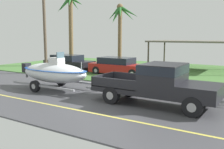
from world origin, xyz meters
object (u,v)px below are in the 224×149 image
Objects in this scene: parked_sedan_far at (118,66)px; palm_tree_far_left at (70,15)px; boat_on_trailer at (54,72)px; parked_sedan_near at (69,63)px; pickup_truck_towing at (162,83)px; utility_pole at (45,23)px; palm_tree_near_right at (120,20)px; carport_awning at (195,42)px.

palm_tree_far_left reaches higher than parked_sedan_far.
parked_sedan_near is (-4.91, 6.76, -0.32)m from boat_on_trailer.
utility_pole is (-11.73, 4.33, 3.07)m from pickup_truck_towing.
pickup_truck_towing is 0.97× the size of palm_tree_near_right.
carport_awning reaches higher than parked_sedan_near.
boat_on_trailer is at bearing -54.00° from parked_sedan_near.
palm_tree_far_left is (-6.67, 9.12, 4.08)m from boat_on_trailer.
pickup_truck_towing is 16.56m from palm_tree_far_left.
utility_pole reaches higher than parked_sedan_far.
carport_awning is at bearing 41.87° from utility_pole.
utility_pole is (-5.19, 4.33, 3.11)m from boat_on_trailer.
boat_on_trailer is 0.72× the size of utility_pole.
parked_sedan_near is 0.77× the size of palm_tree_near_right.
utility_pole is (-0.28, -2.43, 3.44)m from parked_sedan_near.
utility_pole is (1.49, -4.79, -0.97)m from palm_tree_far_left.
boat_on_trailer is 8.36m from parked_sedan_near.
pickup_truck_towing is at bearing -34.60° from palm_tree_far_left.
utility_pole reaches higher than boat_on_trailer.
palm_tree_near_right is at bearing 99.54° from boat_on_trailer.
palm_tree_far_left is at bearing 107.25° from utility_pole.
parked_sedan_near is at bearing -179.61° from parked_sedan_far.
boat_on_trailer reaches higher than pickup_truck_towing.
utility_pole is at bearing 140.14° from boat_on_trailer.
palm_tree_far_left is (-13.22, 9.12, 4.03)m from pickup_truck_towing.
carport_awning is at bearing 19.28° from palm_tree_far_left.
palm_tree_near_right is (-1.76, 10.50, 3.49)m from boat_on_trailer.
palm_tree_near_right is at bearing 60.97° from utility_pole.
parked_sedan_near is 11.48m from carport_awning.
palm_tree_near_right is (3.14, 3.74, 3.82)m from parked_sedan_near.
pickup_truck_towing reaches higher than parked_sedan_far.
boat_on_trailer is at bearing -92.20° from parked_sedan_far.
boat_on_trailer is 13.88m from carport_awning.
parked_sedan_far is 0.62× the size of carport_awning.
parked_sedan_far is at bearing -124.33° from carport_awning.
parked_sedan_far is (-6.28, 6.79, -0.37)m from pickup_truck_towing.
pickup_truck_towing is 0.73× the size of utility_pole.
boat_on_trailer is at bearing -53.80° from palm_tree_far_left.
parked_sedan_near is at bearing -130.05° from palm_tree_near_right.
carport_awning is 1.09× the size of palm_tree_far_left.
pickup_truck_towing is at bearing -81.21° from carport_awning.
parked_sedan_far is 5.69m from palm_tree_near_right.
carport_awning is (4.27, 6.25, 1.84)m from parked_sedan_far.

